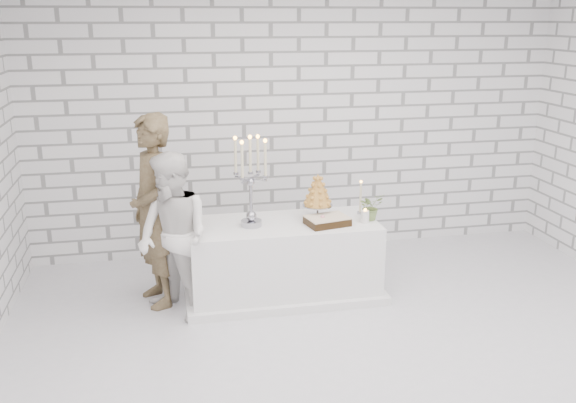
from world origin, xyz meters
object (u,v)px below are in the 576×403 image
(bride, at_px, (174,237))
(candelabra, at_px, (251,181))
(cake_table, at_px, (283,259))
(croquembouche, at_px, (318,196))
(groom, at_px, (154,211))

(bride, distance_m, candelabra, 0.87)
(candelabra, bearing_deg, bride, -164.20)
(cake_table, xyz_separation_m, bride, (-1.04, -0.24, 0.39))
(croquembouche, bearing_deg, groom, 178.67)
(groom, bearing_deg, candelabra, 63.98)
(candelabra, xyz_separation_m, croquembouche, (0.66, 0.09, -0.21))
(cake_table, xyz_separation_m, groom, (-1.21, 0.09, 0.54))
(groom, relative_size, candelabra, 2.10)
(croquembouche, bearing_deg, cake_table, -171.21)
(bride, relative_size, candelabra, 1.76)
(bride, height_order, candelabra, candelabra)
(groom, relative_size, croquembouche, 4.02)
(cake_table, bearing_deg, bride, -167.01)
(groom, distance_m, bride, 0.40)
(bride, xyz_separation_m, croquembouche, (1.39, 0.29, 0.21))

